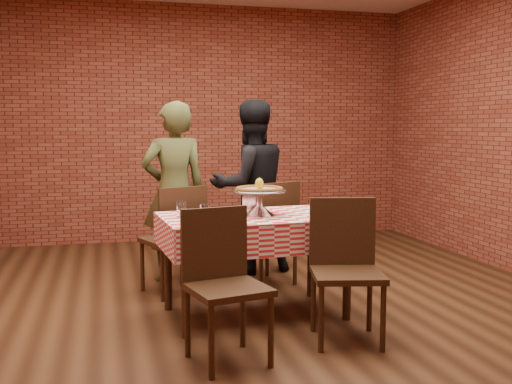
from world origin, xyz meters
TOP-DOWN VIEW (x-y plane):
  - ground at (0.00, 0.00)m, footprint 6.00×6.00m
  - back_wall at (0.00, 3.00)m, footprint 5.50×0.00m
  - table at (0.01, -0.16)m, footprint 1.41×0.91m
  - tablecloth at (0.01, -0.16)m, footprint 1.45×0.95m
  - pizza_stand at (0.05, -0.15)m, footprint 0.53×0.53m
  - pizza at (0.05, -0.15)m, footprint 0.47×0.47m
  - lemon at (0.05, -0.15)m, footprint 0.08×0.08m
  - water_glass_left at (-0.39, -0.33)m, footprint 0.08×0.08m
  - water_glass_right at (-0.52, -0.10)m, footprint 0.08×0.08m
  - side_plate at (0.51, -0.19)m, footprint 0.16×0.16m
  - sweetener_packet_a at (0.65, -0.27)m, footprint 0.06×0.05m
  - sweetener_packet_b at (0.59, -0.22)m, footprint 0.05×0.04m
  - condiment_caddy at (0.04, 0.11)m, footprint 0.13×0.11m
  - chair_near_left at (-0.37, -1.01)m, footprint 0.52×0.52m
  - chair_near_right at (0.46, -0.86)m, footprint 0.54×0.54m
  - chair_far_left at (-0.52, 0.60)m, footprint 0.57×0.57m
  - chair_far_right at (0.31, 0.68)m, footprint 0.60×0.60m
  - diner_olive at (-0.44, 1.05)m, footprint 0.64×0.45m
  - diner_black at (0.31, 1.18)m, footprint 0.90×0.76m

SIDE VIEW (x-z plane):
  - ground at x=0.00m, z-range 0.00..0.00m
  - table at x=0.01m, z-range 0.00..0.75m
  - chair_near_left at x=-0.37m, z-range 0.00..0.92m
  - chair_far_left at x=-0.52m, z-range 0.00..0.92m
  - chair_near_right at x=0.46m, z-range 0.00..0.93m
  - chair_far_right at x=0.31m, z-range 0.00..0.93m
  - tablecloth at x=0.01m, z-range 0.52..0.76m
  - sweetener_packet_a at x=0.65m, z-range 0.76..0.76m
  - sweetener_packet_b at x=0.59m, z-range 0.76..0.76m
  - side_plate at x=0.51m, z-range 0.76..0.77m
  - water_glass_left at x=-0.39m, z-range 0.76..0.87m
  - water_glass_right at x=-0.52m, z-range 0.76..0.87m
  - diner_olive at x=-0.44m, z-range 0.00..1.64m
  - condiment_caddy at x=0.04m, z-range 0.76..0.90m
  - diner_black at x=0.31m, z-range 0.00..1.67m
  - pizza_stand at x=0.05m, z-range 0.76..0.94m
  - pizza at x=0.05m, z-range 0.93..0.96m
  - lemon at x=0.05m, z-range 0.95..1.03m
  - back_wall at x=0.00m, z-range -1.30..4.20m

